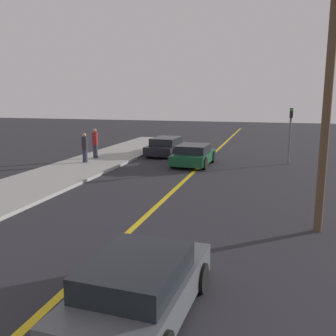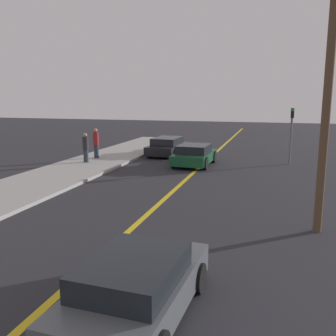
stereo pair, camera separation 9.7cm
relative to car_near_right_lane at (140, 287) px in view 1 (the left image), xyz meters
The scene contains 9 objects.
road_center_line 12.02m from the car_near_right_lane, 98.59° to the left, with size 0.20×60.00×0.01m.
sidewalk_left 13.49m from the car_near_right_lane, 126.55° to the left, with size 3.85×33.92×0.14m.
car_near_right_lane is the anchor object (origin of this frame).
car_ahead_center 15.36m from the car_near_right_lane, 98.31° to the left, with size 2.13×3.87×1.21m.
car_far_distant 19.14m from the car_near_right_lane, 104.43° to the left, with size 2.11×4.49×1.21m.
pedestrian_far_standing 16.01m from the car_near_right_lane, 121.46° to the left, with size 0.34×0.34×1.71m.
pedestrian_by_sign 17.45m from the car_near_right_lane, 119.11° to the left, with size 0.34×0.34×1.84m.
traffic_light 17.39m from the car_near_right_lane, 79.69° to the left, with size 0.18×0.40×3.27m.
utility_pole 7.16m from the car_near_right_lane, 57.42° to the left, with size 0.24×0.24×6.61m.
Camera 1 is at (3.95, 0.35, 3.93)m, focal length 40.00 mm.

